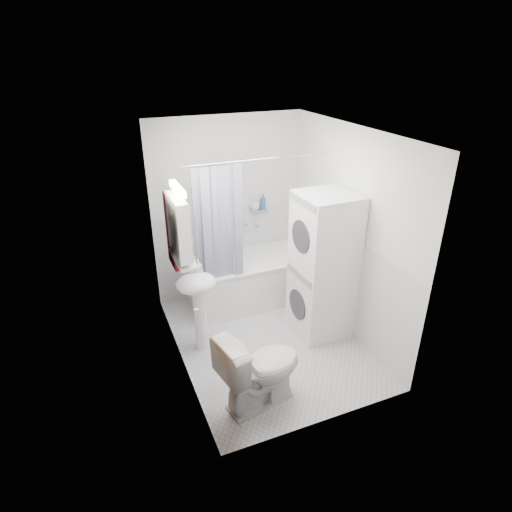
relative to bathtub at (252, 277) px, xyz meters
name	(u,v)px	position (x,y,z in m)	size (l,w,h in m)	color
floor	(267,340)	(-0.18, -0.92, -0.34)	(2.60, 2.60, 0.00)	silver
room_walls	(269,223)	(-0.18, -0.92, 1.14)	(2.60, 2.60, 2.60)	silver
wainscot	(258,285)	(-0.18, -0.63, 0.26)	(1.98, 2.58, 2.58)	white
door	(196,310)	(-1.13, -1.47, 0.66)	(0.05, 2.00, 2.00)	brown
bathtub	(252,277)	(0.00, 0.00, 0.00)	(1.63, 0.77, 0.62)	white
tub_spout	(256,225)	(0.20, 0.33, 0.60)	(0.04, 0.04, 0.12)	silver
curtain_rod	(262,159)	(0.00, -0.33, 1.66)	(0.02, 0.02, 1.81)	silver
shower_curtain	(219,229)	(-0.53, -0.33, 0.91)	(0.55, 0.02, 1.45)	#141345
sink	(198,295)	(-0.93, -0.75, 0.36)	(0.44, 0.37, 1.04)	white
medicine_cabinet	(179,225)	(-1.08, -0.82, 1.22)	(0.13, 0.50, 0.71)	white
shelf	(183,259)	(-1.07, -0.82, 0.86)	(0.18, 0.54, 0.03)	silver
shower_caddy	(260,210)	(0.25, 0.32, 0.81)	(0.22, 0.06, 0.02)	silver
towel	(171,230)	(-1.12, -0.57, 1.09)	(0.07, 0.33, 0.80)	#590B13
washer_dryer	(323,266)	(0.50, -0.94, 0.52)	(0.63, 0.62, 1.72)	white
toilet	(260,369)	(-0.63, -1.77, 0.06)	(0.46, 0.82, 0.81)	white
soap_pump	(198,271)	(-0.89, -0.67, 0.61)	(0.08, 0.17, 0.08)	gray
shelf_bottle	(187,261)	(-1.07, -0.97, 0.90)	(0.07, 0.18, 0.07)	gray
shelf_cup	(180,249)	(-1.07, -0.70, 0.92)	(0.10, 0.09, 0.10)	gray
shampoo_a	(255,205)	(0.17, 0.32, 0.88)	(0.13, 0.17, 0.13)	gray
shampoo_b	(263,206)	(0.29, 0.32, 0.86)	(0.08, 0.21, 0.08)	#265A9A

